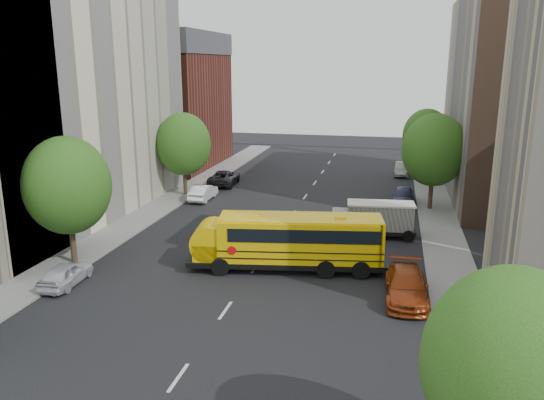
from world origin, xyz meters
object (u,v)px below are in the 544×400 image
(street_tree_3, at_px, (512,367))
(parked_car_4, at_px, (403,196))
(school_bus, at_px, (287,239))
(street_tree_4, at_px, (434,150))
(street_tree_5, at_px, (426,136))
(parked_car_5, at_px, (402,169))
(parked_car_3, at_px, (406,285))
(safari_truck, at_px, (374,219))
(parked_car_0, at_px, (66,274))
(parked_car_2, at_px, (224,177))
(parked_car_1, at_px, (203,192))
(street_tree_2, at_px, (184,144))
(street_tree_1, at_px, (67,186))

(street_tree_3, distance_m, parked_car_4, 33.42)
(street_tree_3, bearing_deg, school_bus, 119.53)
(street_tree_4, bearing_deg, parked_car_4, 152.45)
(street_tree_5, xyz_separation_m, parked_car_5, (-2.20, 2.07, -4.00))
(street_tree_5, height_order, parked_car_3, street_tree_5)
(parked_car_4, bearing_deg, safari_truck, -99.24)
(school_bus, height_order, parked_car_0, school_bus)
(parked_car_5, bearing_deg, parked_car_3, -87.21)
(safari_truck, height_order, parked_car_3, safari_truck)
(street_tree_4, xyz_separation_m, parked_car_3, (-2.20, -18.57, -4.32))
(street_tree_3, bearing_deg, parked_car_3, 99.31)
(street_tree_3, height_order, parked_car_0, street_tree_3)
(parked_car_3, bearing_deg, parked_car_2, 124.83)
(parked_car_1, bearing_deg, street_tree_3, 121.90)
(street_tree_2, height_order, parked_car_4, street_tree_2)
(street_tree_4, bearing_deg, school_bus, -119.93)
(parked_car_2, xyz_separation_m, parked_car_4, (17.67, -3.99, 0.03))
(parked_car_4, bearing_deg, parked_car_0, -126.37)
(parked_car_0, distance_m, parked_car_5, 39.56)
(street_tree_2, relative_size, parked_car_5, 1.80)
(parked_car_0, height_order, parked_car_1, parked_car_1)
(safari_truck, height_order, parked_car_0, safari_truck)
(street_tree_4, distance_m, parked_car_4, 4.97)
(parked_car_2, xyz_separation_m, parked_car_5, (17.67, 8.94, -0.04))
(street_tree_5, xyz_separation_m, parked_car_0, (-20.60, -32.95, -4.05))
(street_tree_1, height_order, parked_car_5, street_tree_1)
(school_bus, bearing_deg, parked_car_0, -165.49)
(safari_truck, distance_m, parked_car_4, 9.76)
(parked_car_4, bearing_deg, street_tree_5, 81.95)
(parked_car_5, bearing_deg, school_bus, -100.25)
(street_tree_2, distance_m, street_tree_5, 25.06)
(street_tree_1, xyz_separation_m, street_tree_2, (0.00, 18.00, -0.12))
(parked_car_5, bearing_deg, parked_car_0, -114.93)
(parked_car_1, bearing_deg, street_tree_1, 81.68)
(street_tree_5, relative_size, parked_car_5, 1.76)
(parked_car_1, relative_size, parked_car_2, 0.80)
(parked_car_2, bearing_deg, street_tree_4, 160.94)
(safari_truck, distance_m, parked_car_0, 20.58)
(street_tree_5, relative_size, school_bus, 0.62)
(street_tree_2, xyz_separation_m, school_bus, (12.86, -15.87, -2.95))
(parked_car_1, xyz_separation_m, parked_car_3, (17.60, -17.36, 0.05))
(parked_car_2, xyz_separation_m, parked_car_3, (17.67, -23.71, 0.01))
(street_tree_3, bearing_deg, safari_truck, 100.39)
(safari_truck, distance_m, parked_car_2, 20.59)
(street_tree_1, xyz_separation_m, parked_car_0, (1.40, -2.95, -4.29))
(street_tree_4, distance_m, parked_car_1, 20.31)
(street_tree_4, relative_size, parked_car_1, 1.89)
(parked_car_0, distance_m, parked_car_3, 18.55)
(street_tree_3, xyz_separation_m, parked_car_5, (-2.20, 46.07, -3.75))
(parked_car_3, bearing_deg, safari_truck, 99.94)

